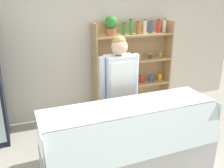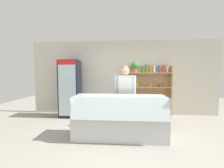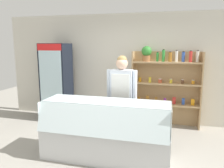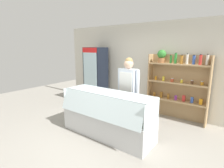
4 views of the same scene
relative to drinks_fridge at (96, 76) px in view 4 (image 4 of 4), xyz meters
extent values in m
plane|color=gray|center=(1.85, -1.63, -0.99)|extent=(12.00, 12.00, 0.00)
cube|color=beige|center=(1.85, 0.49, 0.36)|extent=(6.80, 0.10, 2.70)
cube|color=black|center=(0.00, 0.01, 0.00)|extent=(0.67, 0.57, 1.97)
cube|color=silver|center=(0.00, -0.28, 0.00)|extent=(0.59, 0.01, 1.77)
cube|color=red|center=(0.00, -0.29, 0.90)|extent=(0.63, 0.01, 0.16)
cylinder|color=#3356B2|center=(-0.18, -0.22, -0.63)|extent=(0.06, 0.06, 0.22)
cylinder|color=#2D8C38|center=(0.00, -0.22, -0.64)|extent=(0.06, 0.06, 0.20)
cylinder|color=#3356B2|center=(0.18, -0.22, -0.65)|extent=(0.06, 0.06, 0.17)
cylinder|color=red|center=(-0.21, -0.22, -0.12)|extent=(0.06, 0.06, 0.19)
cylinder|color=#2D8C38|center=(-0.07, -0.22, -0.11)|extent=(0.06, 0.06, 0.21)
cylinder|color=orange|center=(0.07, -0.22, -0.12)|extent=(0.07, 0.07, 0.18)
cylinder|color=#3356B2|center=(0.21, -0.22, -0.13)|extent=(0.06, 0.06, 0.17)
cylinder|color=#3356B2|center=(-0.18, -0.22, 0.39)|extent=(0.05, 0.05, 0.15)
cylinder|color=#3356B2|center=(0.00, -0.22, 0.39)|extent=(0.06, 0.06, 0.16)
cylinder|color=#2D8C38|center=(0.18, -0.22, 0.41)|extent=(0.06, 0.06, 0.19)
cube|color=tan|center=(2.72, 0.38, -0.10)|extent=(1.60, 0.02, 1.78)
cube|color=tan|center=(1.93, 0.24, -0.10)|extent=(0.03, 0.28, 1.78)
cube|color=tan|center=(3.50, 0.24, -0.10)|extent=(0.03, 0.28, 1.78)
cube|color=tan|center=(2.72, 0.24, -0.45)|extent=(1.54, 0.28, 0.04)
cube|color=tan|center=(2.72, 0.24, 0.05)|extent=(1.54, 0.28, 0.04)
cube|color=tan|center=(2.72, 0.24, 0.55)|extent=(1.54, 0.28, 0.04)
cylinder|color=#996038|center=(2.25, 0.24, 0.63)|extent=(0.18, 0.18, 0.14)
sphere|color=#2F7C2D|center=(2.25, 0.24, 0.80)|extent=(0.24, 0.24, 0.24)
cylinder|color=#2D8C38|center=(2.50, 0.26, 0.67)|extent=(0.06, 0.06, 0.21)
cylinder|color=black|center=(2.50, 0.24, 0.78)|extent=(0.04, 0.04, 0.02)
cylinder|color=#2D8C38|center=(2.64, 0.23, 0.70)|extent=(0.07, 0.07, 0.27)
cylinder|color=black|center=(2.64, 0.24, 0.84)|extent=(0.04, 0.04, 0.02)
cylinder|color=#9E6623|center=(2.79, 0.22, 0.67)|extent=(0.08, 0.08, 0.22)
cylinder|color=black|center=(2.79, 0.24, 0.79)|extent=(0.05, 0.05, 0.02)
cylinder|color=silver|center=(2.93, 0.23, 0.69)|extent=(0.06, 0.06, 0.25)
cylinder|color=black|center=(2.93, 0.24, 0.82)|extent=(0.04, 0.04, 0.02)
cylinder|color=#3356B2|center=(3.08, 0.27, 0.68)|extent=(0.07, 0.07, 0.23)
cylinder|color=black|center=(3.08, 0.24, 0.80)|extent=(0.05, 0.05, 0.02)
cylinder|color=red|center=(3.23, 0.23, 0.69)|extent=(0.07, 0.07, 0.24)
cylinder|color=black|center=(3.23, 0.24, 0.82)|extent=(0.05, 0.05, 0.02)
cylinder|color=silver|center=(3.38, 0.26, 0.69)|extent=(0.07, 0.07, 0.25)
cylinder|color=black|center=(3.38, 0.24, 0.82)|extent=(0.04, 0.04, 0.02)
cylinder|color=orange|center=(2.11, 0.25, 0.12)|extent=(0.07, 0.07, 0.10)
cylinder|color=gold|center=(2.11, 0.24, 0.17)|extent=(0.07, 0.07, 0.01)
cylinder|color=yellow|center=(2.34, 0.22, 0.12)|extent=(0.06, 0.06, 0.12)
cylinder|color=gold|center=(2.34, 0.24, 0.19)|extent=(0.07, 0.07, 0.01)
cylinder|color=#BF4C2D|center=(2.58, 0.22, 0.11)|extent=(0.08, 0.08, 0.08)
cylinder|color=silver|center=(2.58, 0.24, 0.16)|extent=(0.09, 0.09, 0.01)
cylinder|color=yellow|center=(2.83, 0.24, 0.11)|extent=(0.07, 0.07, 0.09)
cylinder|color=silver|center=(2.83, 0.24, 0.16)|extent=(0.07, 0.07, 0.01)
cylinder|color=brown|center=(3.09, 0.24, 0.11)|extent=(0.07, 0.07, 0.09)
cylinder|color=silver|center=(3.09, 0.24, 0.16)|extent=(0.07, 0.07, 0.01)
cylinder|color=orange|center=(3.32, 0.25, 0.11)|extent=(0.07, 0.07, 0.08)
cylinder|color=silver|center=(3.32, 0.24, 0.16)|extent=(0.07, 0.07, 0.01)
cube|color=#9E6623|center=(2.09, 0.24, -0.37)|extent=(0.06, 0.05, 0.12)
cube|color=#9E6623|center=(2.30, 0.24, -0.35)|extent=(0.08, 0.04, 0.17)
cube|color=#9E6623|center=(2.51, 0.24, -0.36)|extent=(0.06, 0.04, 0.14)
cube|color=purple|center=(2.72, 0.24, -0.37)|extent=(0.06, 0.04, 0.13)
cube|color=red|center=(2.92, 0.24, -0.35)|extent=(0.08, 0.05, 0.16)
cube|color=#3356B2|center=(3.13, 0.24, -0.36)|extent=(0.07, 0.04, 0.15)
cube|color=orange|center=(3.34, 0.24, -0.36)|extent=(0.08, 0.04, 0.14)
cube|color=silver|center=(1.77, -1.60, -0.71)|extent=(2.15, 0.71, 0.55)
cube|color=white|center=(1.77, -1.60, -0.42)|extent=(2.09, 0.65, 0.03)
cube|color=silver|center=(1.77, -1.93, -0.21)|extent=(2.11, 0.16, 0.47)
cube|color=silver|center=(1.77, -1.55, 0.01)|extent=(2.11, 0.55, 0.01)
cube|color=silver|center=(0.70, -1.60, -0.21)|extent=(0.01, 0.67, 0.45)
cube|color=silver|center=(2.83, -1.60, -0.21)|extent=(0.01, 0.67, 0.45)
cube|color=tan|center=(0.88, -1.51, -0.37)|extent=(0.16, 0.14, 0.06)
cube|color=white|center=(0.88, -1.72, -0.38)|extent=(0.05, 0.03, 0.02)
cube|color=tan|center=(1.13, -1.51, -0.38)|extent=(0.16, 0.12, 0.04)
cube|color=white|center=(1.13, -1.72, -0.38)|extent=(0.05, 0.03, 0.02)
cube|color=beige|center=(1.39, -1.51, -0.38)|extent=(0.16, 0.11, 0.04)
cube|color=white|center=(1.39, -1.72, -0.38)|extent=(0.05, 0.03, 0.02)
cube|color=beige|center=(1.64, -1.51, -0.37)|extent=(0.16, 0.14, 0.06)
cube|color=white|center=(1.64, -1.72, -0.38)|extent=(0.05, 0.03, 0.02)
cube|color=tan|center=(1.89, -1.51, -0.37)|extent=(0.17, 0.15, 0.06)
cube|color=white|center=(1.89, -1.72, -0.38)|extent=(0.05, 0.03, 0.02)
cube|color=tan|center=(2.15, -1.51, -0.37)|extent=(0.17, 0.14, 0.06)
cube|color=white|center=(2.15, -1.72, -0.38)|extent=(0.05, 0.03, 0.02)
cube|color=tan|center=(2.40, -1.51, -0.38)|extent=(0.16, 0.12, 0.04)
cube|color=white|center=(2.40, -1.72, -0.38)|extent=(0.05, 0.03, 0.02)
cube|color=beige|center=(2.66, -1.51, -0.37)|extent=(0.17, 0.14, 0.06)
cube|color=white|center=(2.66, -1.72, -0.38)|extent=(0.05, 0.03, 0.02)
cylinder|color=#C1706B|center=(0.87, -1.70, -0.34)|extent=(0.16, 0.15, 0.13)
cylinder|color=#A35B4C|center=(1.09, -1.70, -0.33)|extent=(0.18, 0.17, 0.15)
cylinder|color=tan|center=(1.31, -1.70, -0.34)|extent=(0.18, 0.13, 0.13)
cylinder|color=white|center=(2.31, -1.68, -0.29)|extent=(0.07, 0.07, 0.23)
cylinder|color=white|center=(2.41, -1.68, -0.30)|extent=(0.07, 0.07, 0.20)
cylinder|color=#4C4233|center=(1.81, -0.93, -0.58)|extent=(0.13, 0.13, 0.80)
cylinder|color=#4C4233|center=(1.99, -0.93, -0.58)|extent=(0.13, 0.13, 0.80)
cube|color=silver|center=(1.90, -0.93, 0.15)|extent=(0.41, 0.24, 0.66)
cube|color=white|center=(1.90, -1.06, -0.21)|extent=(0.34, 0.01, 1.24)
cylinder|color=silver|center=(1.65, -0.93, 0.18)|extent=(0.09, 0.09, 0.60)
cylinder|color=silver|center=(2.15, -0.93, 0.18)|extent=(0.09, 0.09, 0.60)
sphere|color=#D8AD8E|center=(1.90, -0.93, 0.60)|extent=(0.23, 0.23, 0.23)
sphere|color=#997A47|center=(1.90, -0.92, 0.66)|extent=(0.19, 0.19, 0.19)
camera|label=1|loc=(0.56, -4.00, 1.26)|focal=40.00mm
camera|label=2|loc=(1.84, -5.07, 0.57)|focal=24.00mm
camera|label=3|loc=(2.75, -4.98, 0.95)|focal=35.00mm
camera|label=4|loc=(4.07, -4.50, 0.99)|focal=28.00mm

